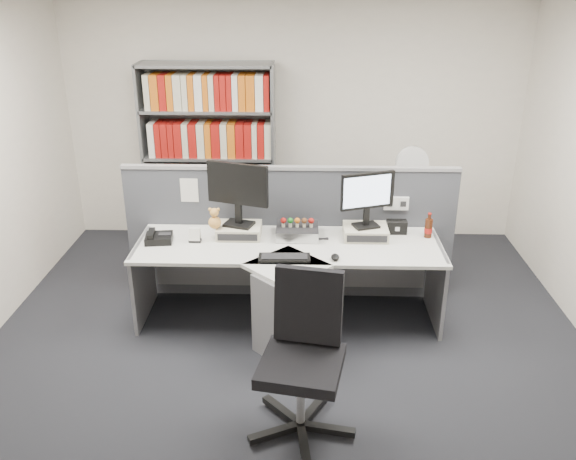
{
  "coord_description": "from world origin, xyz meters",
  "views": [
    {
      "loc": [
        0.13,
        -3.84,
        2.84
      ],
      "look_at": [
        0.0,
        0.65,
        0.92
      ],
      "focal_mm": 37.62,
      "sensor_mm": 36.0,
      "label": 1
    }
  ],
  "objects_px": {
    "desk": "(288,284)",
    "filing_cabinet": "(406,231)",
    "shelving_unit": "(210,160)",
    "cola_bottle": "(428,228)",
    "monitor_right": "(367,195)",
    "desk_phone": "(158,238)",
    "keyboard": "(284,258)",
    "desk_calendar": "(195,236)",
    "office_chair": "(304,352)",
    "mouse": "(335,257)",
    "desk_fan": "(411,167)",
    "speaker": "(397,227)",
    "monitor_left": "(238,189)",
    "desktop_pc": "(297,231)"
  },
  "relations": [
    {
      "from": "cola_bottle",
      "to": "desk",
      "type": "bearing_deg",
      "value": -161.57
    },
    {
      "from": "mouse",
      "to": "cola_bottle",
      "type": "bearing_deg",
      "value": 29.62
    },
    {
      "from": "desk_phone",
      "to": "office_chair",
      "type": "height_order",
      "value": "office_chair"
    },
    {
      "from": "keyboard",
      "to": "cola_bottle",
      "type": "distance_m",
      "value": 1.32
    },
    {
      "from": "mouse",
      "to": "desk_phone",
      "type": "bearing_deg",
      "value": 168.44
    },
    {
      "from": "monitor_right",
      "to": "office_chair",
      "type": "relative_size",
      "value": 0.45
    },
    {
      "from": "keyboard",
      "to": "shelving_unit",
      "type": "height_order",
      "value": "shelving_unit"
    },
    {
      "from": "desk",
      "to": "monitor_left",
      "type": "relative_size",
      "value": 4.66
    },
    {
      "from": "cola_bottle",
      "to": "office_chair",
      "type": "xyz_separation_m",
      "value": [
        -1.07,
        -1.55,
        -0.23
      ]
    },
    {
      "from": "shelving_unit",
      "to": "desk_fan",
      "type": "xyz_separation_m",
      "value": [
        2.1,
        -0.45,
        0.07
      ]
    },
    {
      "from": "mouse",
      "to": "shelving_unit",
      "type": "distance_m",
      "value": 2.32
    },
    {
      "from": "shelving_unit",
      "to": "monitor_left",
      "type": "bearing_deg",
      "value": -72.42
    },
    {
      "from": "monitor_right",
      "to": "desk_fan",
      "type": "bearing_deg",
      "value": 62.15
    },
    {
      "from": "cola_bottle",
      "to": "office_chair",
      "type": "height_order",
      "value": "office_chair"
    },
    {
      "from": "monitor_right",
      "to": "keyboard",
      "type": "distance_m",
      "value": 0.91
    },
    {
      "from": "mouse",
      "to": "desk_phone",
      "type": "relative_size",
      "value": 0.44
    },
    {
      "from": "cola_bottle",
      "to": "filing_cabinet",
      "type": "distance_m",
      "value": 1.1
    },
    {
      "from": "desk",
      "to": "office_chair",
      "type": "xyz_separation_m",
      "value": [
        0.14,
        -1.15,
        0.12
      ]
    },
    {
      "from": "desk",
      "to": "shelving_unit",
      "type": "distance_m",
      "value": 2.12
    },
    {
      "from": "monitor_right",
      "to": "desk_phone",
      "type": "bearing_deg",
      "value": -175.37
    },
    {
      "from": "speaker",
      "to": "desk",
      "type": "bearing_deg",
      "value": -152.79
    },
    {
      "from": "desk",
      "to": "filing_cabinet",
      "type": "relative_size",
      "value": 3.71
    },
    {
      "from": "desk_calendar",
      "to": "office_chair",
      "type": "bearing_deg",
      "value": -56.13
    },
    {
      "from": "filing_cabinet",
      "to": "office_chair",
      "type": "height_order",
      "value": "office_chair"
    },
    {
      "from": "monitor_left",
      "to": "desk_calendar",
      "type": "height_order",
      "value": "monitor_left"
    },
    {
      "from": "shelving_unit",
      "to": "mouse",
      "type": "bearing_deg",
      "value": -56.2
    },
    {
      "from": "monitor_left",
      "to": "monitor_right",
      "type": "height_order",
      "value": "monitor_left"
    },
    {
      "from": "monitor_left",
      "to": "keyboard",
      "type": "bearing_deg",
      "value": -48.2
    },
    {
      "from": "monitor_right",
      "to": "desk_phone",
      "type": "height_order",
      "value": "monitor_right"
    },
    {
      "from": "desk_phone",
      "to": "shelving_unit",
      "type": "xyz_separation_m",
      "value": [
        0.22,
        1.61,
        0.22
      ]
    },
    {
      "from": "desk",
      "to": "desktop_pc",
      "type": "relative_size",
      "value": 7.13
    },
    {
      "from": "desktop_pc",
      "to": "mouse",
      "type": "relative_size",
      "value": 3.38
    },
    {
      "from": "shelving_unit",
      "to": "office_chair",
      "type": "relative_size",
      "value": 1.85
    },
    {
      "from": "desktop_pc",
      "to": "filing_cabinet",
      "type": "xyz_separation_m",
      "value": [
        1.13,
        1.02,
        -0.42
      ]
    },
    {
      "from": "desk_calendar",
      "to": "shelving_unit",
      "type": "distance_m",
      "value": 1.62
    },
    {
      "from": "speaker",
      "to": "cola_bottle",
      "type": "bearing_deg",
      "value": -17.92
    },
    {
      "from": "mouse",
      "to": "desk_fan",
      "type": "height_order",
      "value": "desk_fan"
    },
    {
      "from": "keyboard",
      "to": "desk_calendar",
      "type": "xyz_separation_m",
      "value": [
        -0.78,
        0.32,
        0.04
      ]
    },
    {
      "from": "keyboard",
      "to": "mouse",
      "type": "bearing_deg",
      "value": 1.22
    },
    {
      "from": "keyboard",
      "to": "desk",
      "type": "bearing_deg",
      "value": 71.65
    },
    {
      "from": "desktop_pc",
      "to": "cola_bottle",
      "type": "height_order",
      "value": "cola_bottle"
    },
    {
      "from": "mouse",
      "to": "desk_fan",
      "type": "xyz_separation_m",
      "value": [
        0.82,
        1.47,
        0.31
      ]
    },
    {
      "from": "desktop_pc",
      "to": "desk_phone",
      "type": "distance_m",
      "value": 1.2
    },
    {
      "from": "desk",
      "to": "speaker",
      "type": "distance_m",
      "value": 1.11
    },
    {
      "from": "monitor_left",
      "to": "speaker",
      "type": "height_order",
      "value": "monitor_left"
    },
    {
      "from": "monitor_right",
      "to": "desk",
      "type": "bearing_deg",
      "value": -149.96
    },
    {
      "from": "desk",
      "to": "desk_fan",
      "type": "distance_m",
      "value": 1.94
    },
    {
      "from": "shelving_unit",
      "to": "cola_bottle",
      "type": "bearing_deg",
      "value": -34.44
    },
    {
      "from": "keyboard",
      "to": "desk_calendar",
      "type": "bearing_deg",
      "value": 157.46
    },
    {
      "from": "desktop_pc",
      "to": "keyboard",
      "type": "bearing_deg",
      "value": -101.85
    }
  ]
}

